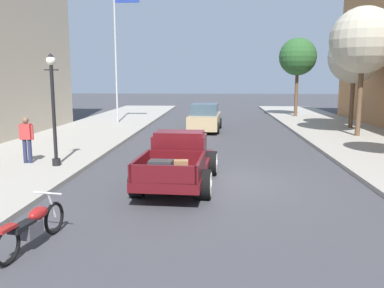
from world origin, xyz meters
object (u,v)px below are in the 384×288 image
at_px(hotrod_truck_maroon, 179,159).
at_px(street_tree_farthest, 298,57).
at_px(street_tree_third, 355,58).
at_px(pedestrian_sidewalk_left, 27,137).
at_px(street_lamp_near, 53,101).
at_px(flagpole, 119,38).
at_px(car_background_tan, 205,118).
at_px(motorcycle_parked, 32,226).
at_px(street_tree_second, 363,41).

bearing_deg(hotrod_truck_maroon, street_tree_farthest, 70.44).
xyz_separation_m(hotrod_truck_maroon, street_tree_third, (9.32, 13.28, 3.62)).
bearing_deg(pedestrian_sidewalk_left, street_tree_farthest, 55.46).
bearing_deg(street_lamp_near, street_tree_farthest, 58.45).
relative_size(hotrod_truck_maroon, street_lamp_near, 1.30).
distance_m(pedestrian_sidewalk_left, street_tree_third, 19.11).
relative_size(street_tree_third, street_tree_farthest, 0.95).
xyz_separation_m(hotrod_truck_maroon, street_lamp_near, (-4.46, 1.51, 1.63)).
distance_m(pedestrian_sidewalk_left, flagpole, 14.06).
height_order(hotrod_truck_maroon, car_background_tan, car_background_tan).
bearing_deg(street_tree_farthest, pedestrian_sidewalk_left, -124.54).
distance_m(car_background_tan, pedestrian_sidewalk_left, 12.04).
relative_size(car_background_tan, street_lamp_near, 1.14).
relative_size(motorcycle_parked, street_lamp_near, 0.55).
distance_m(street_lamp_near, flagpole, 14.06).
distance_m(motorcycle_parked, street_lamp_near, 7.09).
relative_size(street_lamp_near, street_tree_third, 0.66).
height_order(motorcycle_parked, pedestrian_sidewalk_left, pedestrian_sidewalk_left).
height_order(hotrod_truck_maroon, street_tree_farthest, street_tree_farthest).
height_order(motorcycle_parked, street_tree_second, street_tree_second).
bearing_deg(street_tree_third, hotrod_truck_maroon, -125.07).
distance_m(hotrod_truck_maroon, pedestrian_sidewalk_left, 5.95).
relative_size(flagpole, street_tree_farthest, 1.50).
distance_m(street_lamp_near, street_tree_second, 15.60).
relative_size(hotrod_truck_maroon, flagpole, 0.55).
xyz_separation_m(street_lamp_near, street_tree_farthest, (11.85, 19.29, 2.40)).
bearing_deg(street_tree_third, pedestrian_sidewalk_left, -142.67).
bearing_deg(car_background_tan, street_tree_farthest, 50.65).
bearing_deg(hotrod_truck_maroon, street_tree_third, 54.93).
distance_m(car_background_tan, flagpole, 8.19).
relative_size(hotrod_truck_maroon, pedestrian_sidewalk_left, 3.03).
xyz_separation_m(motorcycle_parked, flagpole, (-3.14, 20.08, 5.33)).
bearing_deg(motorcycle_parked, flagpole, 98.88).
bearing_deg(motorcycle_parked, hotrod_truck_maroon, 65.16).
xyz_separation_m(car_background_tan, street_tree_second, (8.15, -2.57, 4.29)).
distance_m(pedestrian_sidewalk_left, street_tree_farthest, 23.29).
distance_m(motorcycle_parked, street_tree_farthest, 27.87).
distance_m(hotrod_truck_maroon, flagpole, 16.83).
bearing_deg(pedestrian_sidewalk_left, hotrod_truck_maroon, -18.29).
relative_size(pedestrian_sidewalk_left, street_tree_third, 0.28).
xyz_separation_m(street_tree_third, street_tree_farthest, (-1.93, 7.53, 0.41)).
xyz_separation_m(pedestrian_sidewalk_left, street_tree_farthest, (13.04, 18.94, 3.70)).
bearing_deg(street_lamp_near, car_background_tan, 65.74).
bearing_deg(motorcycle_parked, street_tree_second, 53.52).
relative_size(car_background_tan, street_tree_second, 0.66).
height_order(hotrod_truck_maroon, street_tree_second, street_tree_second).
bearing_deg(hotrod_truck_maroon, car_background_tan, 88.15).
height_order(hotrod_truck_maroon, street_lamp_near, street_lamp_near).
bearing_deg(street_tree_second, street_tree_third, 77.76).
relative_size(street_lamp_near, street_tree_farthest, 0.63).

